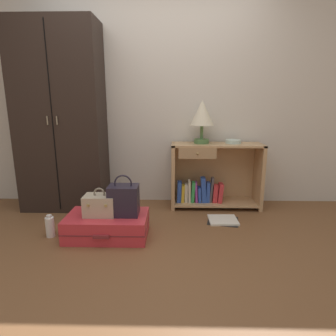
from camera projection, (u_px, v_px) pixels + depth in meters
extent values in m
plane|color=brown|center=(145.00, 263.00, 2.21)|extent=(9.00, 9.00, 0.00)
cube|color=beige|center=(156.00, 95.00, 3.37)|extent=(6.40, 0.10, 2.60)
cube|color=black|center=(61.00, 119.00, 3.17)|extent=(0.94, 0.45, 2.07)
cube|color=black|center=(52.00, 120.00, 2.95)|extent=(0.01, 0.01, 1.97)
cylinder|color=gray|center=(47.00, 120.00, 2.94)|extent=(0.01, 0.01, 0.09)
cylinder|color=gray|center=(57.00, 120.00, 2.94)|extent=(0.01, 0.01, 0.09)
cube|color=tan|center=(173.00, 175.00, 3.32)|extent=(0.04, 0.36, 0.76)
cube|color=tan|center=(259.00, 176.00, 3.30)|extent=(0.04, 0.36, 0.76)
cube|color=tan|center=(217.00, 145.00, 3.23)|extent=(1.04, 0.36, 0.02)
cube|color=tan|center=(215.00, 202.00, 3.39)|extent=(0.96, 0.36, 0.02)
cube|color=tan|center=(214.00, 172.00, 3.48)|extent=(0.96, 0.01, 0.74)
cube|color=#A68259|center=(197.00, 153.00, 3.09)|extent=(0.42, 0.02, 0.12)
sphere|color=#9E844C|center=(198.00, 154.00, 3.07)|extent=(0.02, 0.02, 0.02)
cube|color=#2D51B2|center=(179.00, 192.00, 3.34)|extent=(0.05, 0.11, 0.25)
cube|color=gold|center=(183.00, 193.00, 3.34)|extent=(0.04, 0.10, 0.21)
cube|color=beige|center=(186.00, 193.00, 3.34)|extent=(0.04, 0.10, 0.22)
cube|color=beige|center=(189.00, 191.00, 3.34)|extent=(0.03, 0.12, 0.26)
cube|color=green|center=(193.00, 192.00, 3.34)|extent=(0.05, 0.09, 0.25)
cube|color=purple|center=(196.00, 192.00, 3.34)|extent=(0.04, 0.09, 0.24)
cube|color=#2D51B2|center=(199.00, 194.00, 3.34)|extent=(0.04, 0.11, 0.18)
cube|color=#2D51B2|center=(203.00, 190.00, 3.33)|extent=(0.07, 0.11, 0.30)
cube|color=#2D51B2|center=(208.00, 192.00, 3.33)|extent=(0.04, 0.09, 0.24)
cube|color=#4C474C|center=(211.00, 190.00, 3.32)|extent=(0.05, 0.08, 0.30)
cube|color=red|center=(215.00, 193.00, 3.33)|extent=(0.06, 0.10, 0.21)
cube|color=red|center=(220.00, 193.00, 3.33)|extent=(0.07, 0.13, 0.23)
cylinder|color=#4C7542|center=(201.00, 141.00, 3.25)|extent=(0.17, 0.17, 0.05)
cylinder|color=#4C7542|center=(202.00, 132.00, 3.23)|extent=(0.04, 0.04, 0.16)
cone|color=beige|center=(202.00, 113.00, 3.18)|extent=(0.27, 0.27, 0.28)
cylinder|color=silver|center=(233.00, 142.00, 3.25)|extent=(0.18, 0.18, 0.04)
cube|color=#D1333D|center=(107.00, 225.00, 2.62)|extent=(0.74, 0.44, 0.21)
cube|color=maroon|center=(107.00, 225.00, 2.62)|extent=(0.75, 0.44, 0.01)
cube|color=maroon|center=(101.00, 237.00, 2.40)|extent=(0.14, 0.02, 0.03)
cube|color=#B7A88E|center=(100.00, 205.00, 2.58)|extent=(0.28, 0.19, 0.19)
torus|color=gray|center=(99.00, 193.00, 2.55)|extent=(0.11, 0.02, 0.11)
cube|color=tan|center=(88.00, 206.00, 2.48)|extent=(0.02, 0.01, 0.02)
cube|color=tan|center=(106.00, 206.00, 2.47)|extent=(0.02, 0.01, 0.02)
cube|color=#231E2D|center=(124.00, 200.00, 2.58)|extent=(0.27, 0.19, 0.28)
torus|color=#231E2D|center=(123.00, 184.00, 2.54)|extent=(0.16, 0.01, 0.16)
cylinder|color=white|center=(50.00, 227.00, 2.62)|extent=(0.08, 0.08, 0.19)
cylinder|color=silver|center=(49.00, 216.00, 2.59)|extent=(0.05, 0.05, 0.02)
cube|color=white|center=(223.00, 220.00, 2.98)|extent=(0.30, 0.27, 0.02)
cube|color=black|center=(223.00, 221.00, 2.98)|extent=(0.36, 0.34, 0.01)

